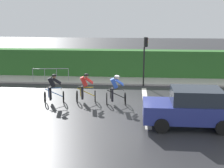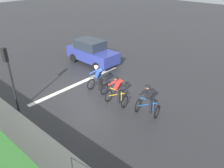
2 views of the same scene
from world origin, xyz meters
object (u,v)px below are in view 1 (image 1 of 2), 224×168
Objects in this scene: cyclist_lead at (53,89)px; car_navy at (191,108)px; traffic_light_near_crossing at (145,54)px; pedestrian_railing_kerbside at (51,72)px; cyclist_second at (85,89)px; cyclist_mid at (115,91)px.

car_navy reaches higher than cyclist_lead.
car_navy is 1.23× the size of traffic_light_near_crossing.
pedestrian_railing_kerbside is at bearing 84.77° from traffic_light_near_crossing.
cyclist_second is 6.15m from car_navy.
car_navy is (-2.89, -3.55, 0.08)m from cyclist_mid.
traffic_light_near_crossing is at bearing -51.25° from cyclist_lead.
pedestrian_railing_kerbside is (7.64, 8.53, -0.12)m from car_navy.
traffic_light_near_crossing reaches higher than cyclist_mid.
traffic_light_near_crossing reaches higher than cyclist_second.
cyclist_mid is at bearing 50.92° from car_navy.
pedestrian_railing_kerbside is (0.61, 6.69, -1.47)m from traffic_light_near_crossing.
pedestrian_railing_kerbside is at bearing 36.06° from cyclist_second.
car_navy reaches higher than pedestrian_railing_kerbside.
car_navy is (-3.17, -5.27, 0.08)m from cyclist_second.
traffic_light_near_crossing is 6.88m from pedestrian_railing_kerbside.
car_navy is at bearing -112.23° from cyclist_lead.
cyclist_lead is 1.00× the size of cyclist_mid.
cyclist_lead is at bearing -162.49° from pedestrian_railing_kerbside.
cyclist_second is 0.65× the size of pedestrian_railing_kerbside.
cyclist_mid is at bearing -99.34° from cyclist_second.
traffic_light_near_crossing is 1.30× the size of pedestrian_railing_kerbside.
pedestrian_railing_kerbside is (4.76, 4.97, -0.05)m from cyclist_mid.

